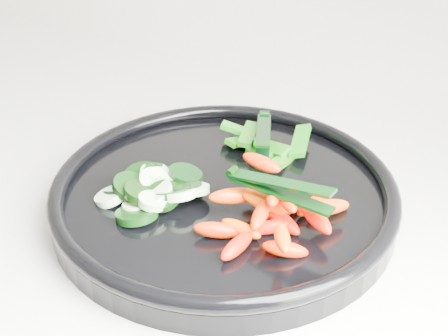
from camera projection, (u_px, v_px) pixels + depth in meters
The scene contains 6 objects.
veggie_tray at pixel (224, 195), 0.68m from camera, with size 0.49×0.49×0.04m.
cucumber_pile at pixel (155, 186), 0.67m from camera, with size 0.12×0.13×0.04m.
carrot_pile at pixel (277, 212), 0.61m from camera, with size 0.14×0.15×0.05m.
pepper_pile at pixel (265, 145), 0.74m from camera, with size 0.12×0.09×0.03m.
tong_carrot at pixel (277, 187), 0.59m from camera, with size 0.11×0.02×0.02m.
tong_pepper at pixel (263, 133), 0.73m from camera, with size 0.06×0.11×0.02m.
Camera 1 is at (0.61, 1.19, 1.33)m, focal length 50.00 mm.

